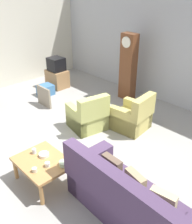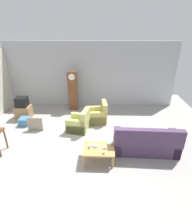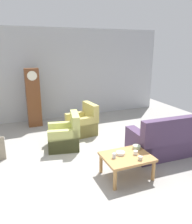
{
  "view_description": "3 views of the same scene",
  "coord_description": "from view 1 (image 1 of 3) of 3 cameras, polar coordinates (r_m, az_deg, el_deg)",
  "views": [
    {
      "loc": [
        3.7,
        -2.66,
        3.3
      ],
      "look_at": [
        0.17,
        0.69,
        0.7
      ],
      "focal_mm": 41.37,
      "sensor_mm": 36.0,
      "label": 1
    },
    {
      "loc": [
        0.56,
        -5.42,
        3.87
      ],
      "look_at": [
        0.36,
        0.74,
        0.9
      ],
      "focal_mm": 29.14,
      "sensor_mm": 36.0,
      "label": 2
    },
    {
      "loc": [
        -1.57,
        -4.34,
        2.54
      ],
      "look_at": [
        0.51,
        0.76,
        0.92
      ],
      "focal_mm": 35.29,
      "sensor_mm": 36.0,
      "label": 3
    }
  ],
  "objects": [
    {
      "name": "tv_crt",
      "position": [
        8.48,
        -8.79,
        10.42
      ],
      "size": [
        0.48,
        0.44,
        0.42
      ],
      "primitive_type": "cube",
      "color": "black",
      "rests_on": "tv_stand_cabinet"
    },
    {
      "name": "tv_stand_cabinet",
      "position": [
        8.64,
        -8.55,
        7.3
      ],
      "size": [
        0.68,
        0.52,
        0.57
      ],
      "primitive_type": "cube",
      "color": "#997047",
      "rests_on": "ground_plane"
    },
    {
      "name": "couch_floral",
      "position": [
        4.05,
        7.18,
        -18.87
      ],
      "size": [
        2.13,
        0.95,
        1.04
      ],
      "color": "#4C3856",
      "rests_on": "ground_plane"
    },
    {
      "name": "armchair_olive_near",
      "position": [
        6.14,
        -1.78,
        -1.14
      ],
      "size": [
        0.93,
        0.9,
        0.92
      ],
      "color": "#B7BC66",
      "rests_on": "ground_plane"
    },
    {
      "name": "bowl_shallow_green",
      "position": [
        4.45,
        -7.1,
        -11.2
      ],
      "size": [
        0.17,
        0.17,
        0.07
      ],
      "primitive_type": "cylinder",
      "color": "#B2C69E",
      "rests_on": "coffee_table_wood"
    },
    {
      "name": "storage_box_blue",
      "position": [
        8.14,
        -11.07,
        4.81
      ],
      "size": [
        0.39,
        0.44,
        0.31
      ],
      "primitive_type": "cube",
      "color": "teal",
      "rests_on": "ground_plane"
    },
    {
      "name": "ground_plane",
      "position": [
        5.62,
        -6.4,
        -8.04
      ],
      "size": [
        10.4,
        10.4,
        0.0
      ],
      "primitive_type": "plane",
      "color": "#999691"
    },
    {
      "name": "bowl_white_stacked",
      "position": [
        4.71,
        -11.44,
        -9.22
      ],
      "size": [
        0.18,
        0.18,
        0.05
      ],
      "primitive_type": "cylinder",
      "color": "white",
      "rests_on": "coffee_table_wood"
    },
    {
      "name": "cup_white_porcelain",
      "position": [
        4.47,
        -10.67,
        -11.33
      ],
      "size": [
        0.09,
        0.09,
        0.08
      ],
      "primitive_type": "cylinder",
      "color": "white",
      "rests_on": "coffee_table_wood"
    },
    {
      "name": "cup_blue_rimmed",
      "position": [
        4.8,
        -13.5,
        -8.39
      ],
      "size": [
        0.07,
        0.07,
        0.1
      ],
      "primitive_type": "cylinder",
      "color": "silver",
      "rests_on": "coffee_table_wood"
    },
    {
      "name": "coffee_table_wood",
      "position": [
        4.67,
        -11.67,
        -11.13
      ],
      "size": [
        0.96,
        0.76,
        0.46
      ],
      "color": "#B27F47",
      "rests_on": "ground_plane"
    },
    {
      "name": "cup_cream_tall",
      "position": [
        4.41,
        -13.41,
        -12.34
      ],
      "size": [
        0.08,
        0.08,
        0.07
      ],
      "primitive_type": "cylinder",
      "color": "beige",
      "rests_on": "coffee_table_wood"
    },
    {
      "name": "grandfather_clock",
      "position": [
        7.55,
        7.12,
        9.82
      ],
      "size": [
        0.44,
        0.3,
        1.91
      ],
      "color": "brown",
      "rests_on": "ground_plane"
    },
    {
      "name": "armchair_olive_far",
      "position": [
        6.18,
        8.06,
        -1.21
      ],
      "size": [
        0.87,
        0.84,
        0.92
      ],
      "color": "tan",
      "rests_on": "ground_plane"
    },
    {
      "name": "framed_picture_leaning",
      "position": [
        7.38,
        -11.43,
        3.35
      ],
      "size": [
        0.6,
        0.05,
        0.56
      ],
      "primitive_type": "cube",
      "color": "gray",
      "rests_on": "ground_plane"
    },
    {
      "name": "garage_door_wall",
      "position": [
        7.47,
        15.92,
        13.88
      ],
      "size": [
        8.4,
        0.16,
        3.2
      ],
      "primitive_type": "cube",
      "color": "#ADAFB5",
      "rests_on": "ground_plane"
    }
  ]
}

